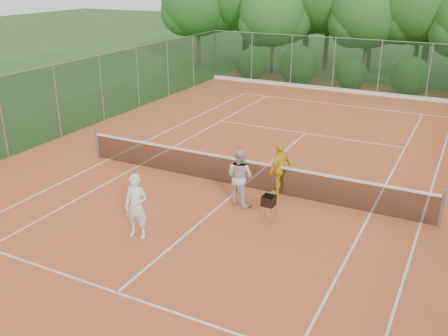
% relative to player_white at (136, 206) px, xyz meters
% --- Properties ---
extents(ground, '(120.00, 120.00, 0.00)m').
position_rel_player_white_xyz_m(ground, '(1.08, 4.15, -0.89)').
color(ground, '#294D1B').
rests_on(ground, ground).
extents(clay_court, '(18.00, 36.00, 0.02)m').
position_rel_player_white_xyz_m(clay_court, '(1.08, 4.15, -0.88)').
color(clay_court, '#CB5C2E').
rests_on(clay_court, ground).
extents(tennis_net, '(11.97, 0.10, 1.10)m').
position_rel_player_white_xyz_m(tennis_net, '(1.08, 4.15, -0.36)').
color(tennis_net, gray).
rests_on(tennis_net, clay_court).
extents(player_white, '(0.69, 0.50, 1.75)m').
position_rel_player_white_xyz_m(player_white, '(0.00, 0.00, 0.00)').
color(player_white, white).
rests_on(player_white, clay_court).
extents(player_center_grp, '(1.00, 0.86, 1.81)m').
position_rel_player_white_xyz_m(player_center_grp, '(1.54, 3.00, 0.02)').
color(player_center_grp, beige).
rests_on(player_center_grp, clay_court).
extents(player_yellow, '(0.65, 1.04, 1.65)m').
position_rel_player_white_xyz_m(player_yellow, '(2.30, 4.27, -0.05)').
color(player_yellow, yellow).
rests_on(player_yellow, clay_court).
extents(ball_hopper, '(0.34, 0.34, 0.77)m').
position_rel_player_white_xyz_m(ball_hopper, '(2.72, 2.36, -0.27)').
color(ball_hopper, gray).
rests_on(ball_hopper, clay_court).
extents(stray_ball_a, '(0.07, 0.07, 0.07)m').
position_rel_player_white_xyz_m(stray_ball_a, '(-0.59, 14.17, -0.84)').
color(stray_ball_a, '#D3EB36').
rests_on(stray_ball_a, clay_court).
extents(stray_ball_b, '(0.07, 0.07, 0.07)m').
position_rel_player_white_xyz_m(stray_ball_b, '(1.13, 16.85, -0.84)').
color(stray_ball_b, '#CBE435').
rests_on(stray_ball_b, clay_court).
extents(stray_ball_c, '(0.07, 0.07, 0.07)m').
position_rel_player_white_xyz_m(stray_ball_c, '(6.19, 13.43, -0.84)').
color(stray_ball_c, '#C0E134').
rests_on(stray_ball_c, clay_court).
extents(court_markings, '(11.03, 23.83, 0.01)m').
position_rel_player_white_xyz_m(court_markings, '(1.08, 4.15, -0.87)').
color(court_markings, white).
rests_on(court_markings, clay_court).
extents(fence_back, '(18.07, 0.07, 3.00)m').
position_rel_player_white_xyz_m(fence_back, '(1.08, 19.15, 0.63)').
color(fence_back, '#19381E').
rests_on(fence_back, clay_court).
extents(fence_left, '(0.07, 33.07, 3.00)m').
position_rel_player_white_xyz_m(fence_left, '(-7.92, 2.65, 0.63)').
color(fence_left, '#19381E').
rests_on(fence_left, clay_court).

